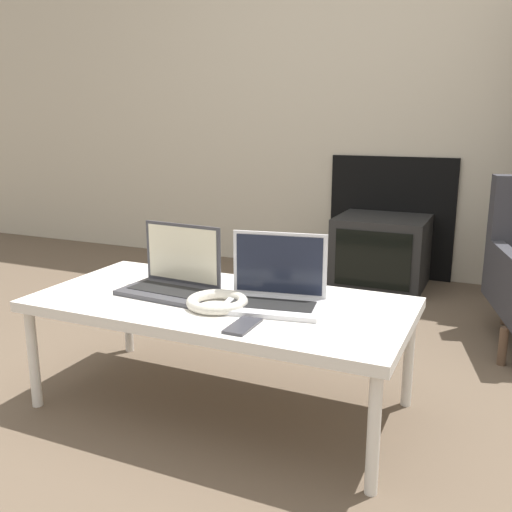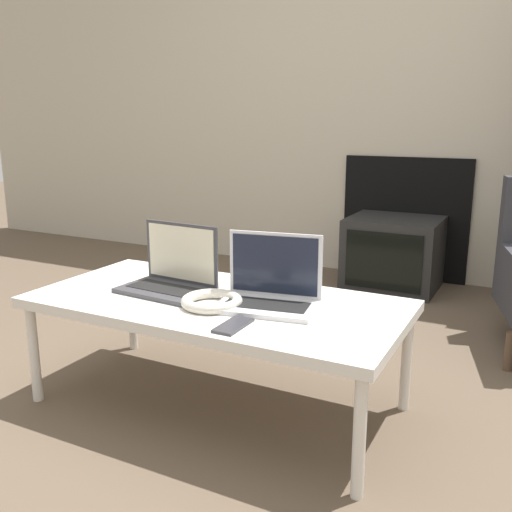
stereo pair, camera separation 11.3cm
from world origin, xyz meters
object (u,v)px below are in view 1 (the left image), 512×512
object	(u,v)px
laptop_right	(275,289)
phone	(243,326)
laptop_left	(174,276)
tv	(381,251)
headphones	(217,302)

from	to	relation	value
laptop_right	phone	bearing A→B (deg)	-101.99
laptop_left	phone	size ratio (longest dim) A/B	2.27
laptop_right	tv	bearing A→B (deg)	80.88
laptop_right	phone	world-z (taller)	laptop_right
phone	laptop_right	bearing A→B (deg)	87.44
phone	tv	world-z (taller)	tv
headphones	tv	distance (m)	1.85
headphones	laptop_right	bearing A→B (deg)	29.18
tv	headphones	bearing A→B (deg)	-94.97
headphones	tv	world-z (taller)	headphones
laptop_left	laptop_right	xyz separation A→B (m)	(0.39, -0.00, 0.00)
headphones	tv	size ratio (longest dim) A/B	0.38
headphones	phone	xyz separation A→B (m)	(0.16, -0.14, -0.01)
tv	laptop_right	bearing A→B (deg)	-89.69
headphones	phone	bearing A→B (deg)	-40.67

